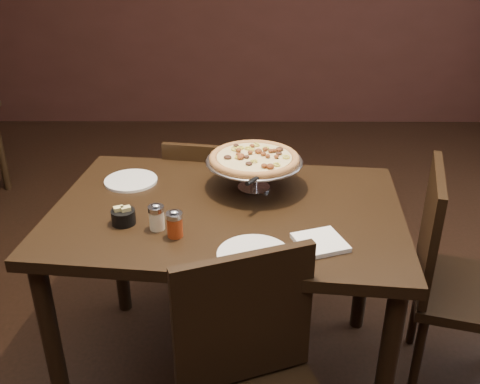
{
  "coord_description": "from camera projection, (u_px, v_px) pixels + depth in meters",
  "views": [
    {
      "loc": [
        0.08,
        -1.73,
        1.8
      ],
      "look_at": [
        0.07,
        0.12,
        0.87
      ],
      "focal_mm": 40.0,
      "sensor_mm": 36.0,
      "label": 1
    }
  ],
  "objects": [
    {
      "name": "pizza_stand",
      "position": [
        254.0,
        159.0,
        2.14
      ],
      "size": [
        0.39,
        0.39,
        0.16
      ],
      "color": "#ACADB3",
      "rests_on": "dining_table"
    },
    {
      "name": "room",
      "position": [
        237.0,
        62.0,
        1.75
      ],
      "size": [
        6.04,
        7.04,
        2.84
      ],
      "color": "black",
      "rests_on": "ground"
    },
    {
      "name": "serving_spatula",
      "position": [
        255.0,
        179.0,
        1.98
      ],
      "size": [
        0.15,
        0.15,
        0.02
      ],
      "rotation": [
        0.0,
        0.0,
        -0.58
      ],
      "color": "#ACADB3",
      "rests_on": "pizza_stand"
    },
    {
      "name": "chair_side",
      "position": [
        455.0,
        276.0,
        2.16
      ],
      "size": [
        0.56,
        0.56,
        0.97
      ],
      "rotation": [
        0.0,
        0.0,
        1.29
      ],
      "color": "black",
      "rests_on": "ground"
    },
    {
      "name": "packet_caddy",
      "position": [
        123.0,
        216.0,
        1.93
      ],
      "size": [
        0.09,
        0.09,
        0.07
      ],
      "rotation": [
        0.0,
        0.0,
        0.42
      ],
      "color": "black",
      "rests_on": "dining_table"
    },
    {
      "name": "plate_near",
      "position": [
        254.0,
        255.0,
        1.74
      ],
      "size": [
        0.24,
        0.24,
        0.01
      ],
      "primitive_type": "cylinder",
      "color": "white",
      "rests_on": "dining_table"
    },
    {
      "name": "napkin_stack",
      "position": [
        320.0,
        242.0,
        1.81
      ],
      "size": [
        0.2,
        0.2,
        0.02
      ],
      "primitive_type": "cube",
      "rotation": [
        0.0,
        0.0,
        0.33
      ],
      "color": "white",
      "rests_on": "dining_table"
    },
    {
      "name": "dining_table",
      "position": [
        227.0,
        232.0,
        2.1
      ],
      "size": [
        1.42,
        1.03,
        0.83
      ],
      "rotation": [
        0.0,
        0.0,
        -0.11
      ],
      "color": "black",
      "rests_on": "ground"
    },
    {
      "name": "chair_far",
      "position": [
        215.0,
        213.0,
        2.71
      ],
      "size": [
        0.49,
        0.49,
        0.91
      ],
      "rotation": [
        0.0,
        0.0,
        2.97
      ],
      "color": "black",
      "rests_on": "ground"
    },
    {
      "name": "parmesan_shaker",
      "position": [
        157.0,
        217.0,
        1.89
      ],
      "size": [
        0.06,
        0.06,
        0.1
      ],
      "color": "#F0E8BB",
      "rests_on": "dining_table"
    },
    {
      "name": "plate_left",
      "position": [
        131.0,
        181.0,
        2.25
      ],
      "size": [
        0.22,
        0.22,
        0.01
      ],
      "primitive_type": "cylinder",
      "color": "white",
      "rests_on": "dining_table"
    },
    {
      "name": "pepper_flake_shaker",
      "position": [
        175.0,
        224.0,
        1.84
      ],
      "size": [
        0.06,
        0.06,
        0.1
      ],
      "color": "maroon",
      "rests_on": "dining_table"
    }
  ]
}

